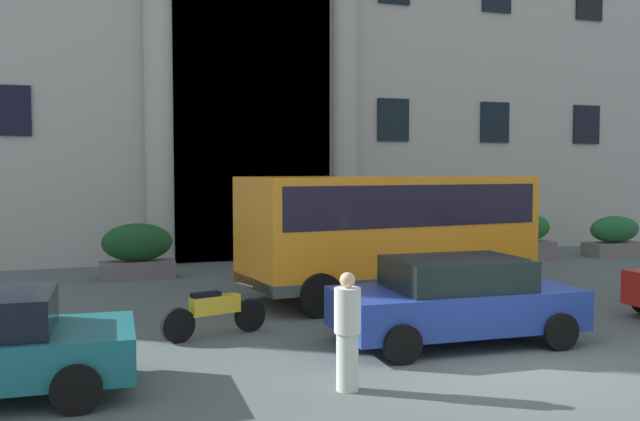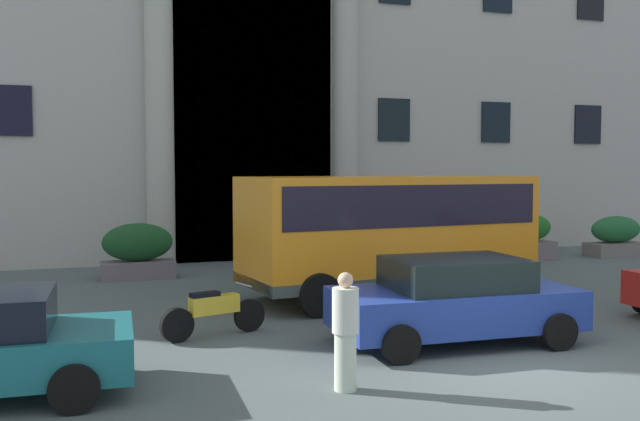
% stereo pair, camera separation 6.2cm
% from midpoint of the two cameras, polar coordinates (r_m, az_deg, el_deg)
% --- Properties ---
extents(ground_plane, '(80.00, 64.00, 0.12)m').
position_cam_midpoint_polar(ground_plane, '(11.35, 14.97, -12.27)').
color(ground_plane, '#4F5A58').
extents(orange_minibus, '(6.93, 3.36, 2.81)m').
position_cam_midpoint_polar(orange_minibus, '(16.07, 5.80, -1.25)').
color(orange_minibus, orange).
rests_on(orange_minibus, ground_plane).
extents(bus_stop_sign, '(0.44, 0.08, 2.62)m').
position_cam_midpoint_polar(bus_stop_sign, '(20.32, 16.53, -0.55)').
color(bus_stop_sign, '#9A9D1C').
rests_on(bus_stop_sign, ground_plane).
extents(hedge_planter_east, '(1.81, 0.83, 1.52)m').
position_cam_midpoint_polar(hedge_planter_east, '(23.78, 16.71, -2.14)').
color(hedge_planter_east, slate).
rests_on(hedge_planter_east, ground_plane).
extents(hedge_planter_entrance_left, '(1.96, 0.92, 1.51)m').
position_cam_midpoint_polar(hedge_planter_entrance_left, '(19.57, -14.64, -3.29)').
color(hedge_planter_entrance_left, slate).
rests_on(hedge_planter_entrance_left, ground_plane).
extents(hedge_planter_far_east, '(1.55, 0.80, 1.51)m').
position_cam_midpoint_polar(hedge_planter_far_east, '(21.07, 1.11, -2.70)').
color(hedge_planter_far_east, '#6E675A').
rests_on(hedge_planter_far_east, ground_plane).
extents(hedge_planter_entrance_right, '(2.02, 0.94, 1.37)m').
position_cam_midpoint_polar(hedge_planter_entrance_right, '(25.84, 23.16, -1.99)').
color(hedge_planter_entrance_right, slate).
rests_on(hedge_planter_entrance_right, ground_plane).
extents(parked_compact_extra, '(4.21, 2.18, 1.47)m').
position_cam_midpoint_polar(parked_compact_extra, '(12.22, 11.15, -7.18)').
color(parked_compact_extra, '#213A96').
rests_on(parked_compact_extra, ground_plane).
extents(motorcycle_near_kerb, '(1.97, 0.78, 0.89)m').
position_cam_midpoint_polar(motorcycle_near_kerb, '(12.58, -8.70, -8.20)').
color(motorcycle_near_kerb, black).
rests_on(motorcycle_near_kerb, ground_plane).
extents(pedestrian_woman_with_bag, '(0.36, 0.36, 1.61)m').
position_cam_midpoint_polar(pedestrian_woman_with_bag, '(9.48, 2.28, -9.89)').
color(pedestrian_woman_with_bag, beige).
rests_on(pedestrian_woman_with_bag, ground_plane).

